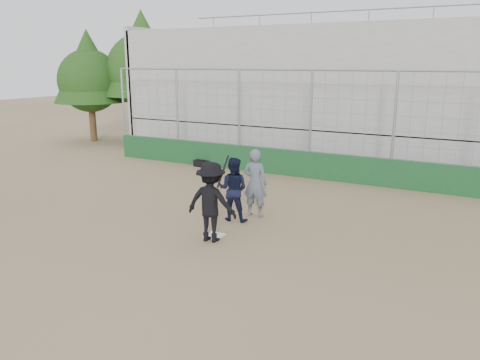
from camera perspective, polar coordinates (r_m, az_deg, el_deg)
The scene contains 10 objects.
ground at distance 11.94m, azimuth -3.16°, elevation -6.82°, with size 90.00×90.00×0.00m, color brown.
home_plate at distance 11.93m, azimuth -3.17°, elevation -6.76°, with size 0.44×0.44×0.02m, color white.
backstop at distance 17.83m, azimuth 8.46°, elevation 3.29°, with size 18.10×0.25×4.04m.
bleachers at distance 22.29m, azimuth 13.00°, elevation 10.33°, with size 20.25×6.70×6.98m.
tree_left at distance 26.52m, azimuth -11.75°, elevation 14.12°, with size 4.48×4.48×7.00m.
tree_right at distance 27.10m, azimuth -17.93°, elevation 12.40°, with size 3.84×3.84×6.00m.
batter_at_plate at distance 11.35m, azimuth -3.53°, elevation -2.68°, with size 1.33×0.85×2.10m.
catcher_crouched at distance 12.86m, azimuth -0.85°, elevation -2.42°, with size 0.95×0.78×1.20m.
umpire at distance 13.18m, azimuth 1.85°, elevation -0.77°, with size 0.71×0.47×1.76m, color #515B67.
equipment_bag at distance 19.73m, azimuth -4.75°, elevation 2.01°, with size 0.66×0.32×0.31m.
Camera 1 is at (5.78, -9.53, 4.27)m, focal length 35.00 mm.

